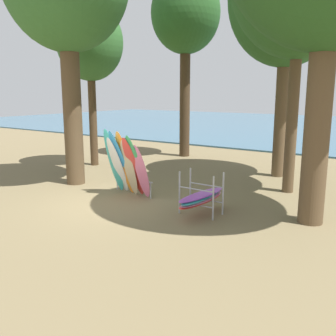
% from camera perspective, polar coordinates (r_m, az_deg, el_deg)
% --- Properties ---
extents(ground_plane, '(80.00, 80.00, 0.00)m').
position_cam_1_polar(ground_plane, '(12.19, -8.45, -5.27)').
color(ground_plane, brown).
extents(lake_water, '(80.00, 36.00, 0.10)m').
position_cam_1_polar(lake_water, '(40.11, 23.09, 5.67)').
color(lake_water, '#38607A').
rests_on(lake_water, ground).
extents(tree_far_left_back, '(3.58, 3.58, 9.52)m').
position_cam_1_polar(tree_far_left_back, '(20.89, 2.68, 22.04)').
color(tree_far_left_back, '#42301E').
rests_on(tree_far_left_back, ground).
extents(tree_deep_back, '(3.04, 3.04, 7.46)m').
position_cam_1_polar(tree_deep_back, '(18.41, -11.76, 18.01)').
color(tree_deep_back, '#4C3823').
rests_on(tree_deep_back, ground).
extents(leaning_board_pile, '(1.91, 1.05, 2.28)m').
position_cam_1_polar(leaning_board_pile, '(12.76, -6.28, 0.38)').
color(leaning_board_pile, '#38B2AD').
rests_on(leaning_board_pile, ground).
extents(board_storage_rack, '(1.15, 2.13, 1.25)m').
position_cam_1_polar(board_storage_rack, '(10.93, 5.10, -4.46)').
color(board_storage_rack, '#9EA0A5').
rests_on(board_storage_rack, ground).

